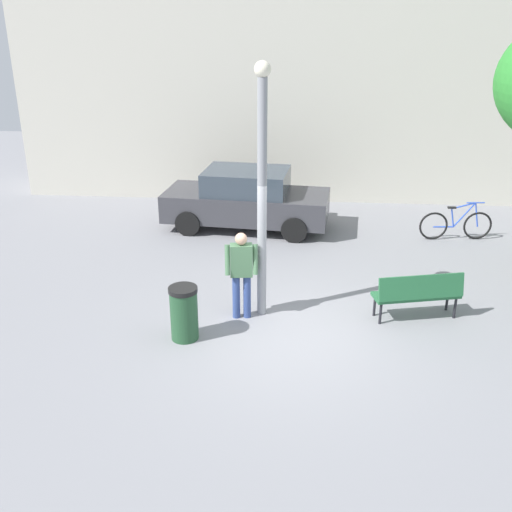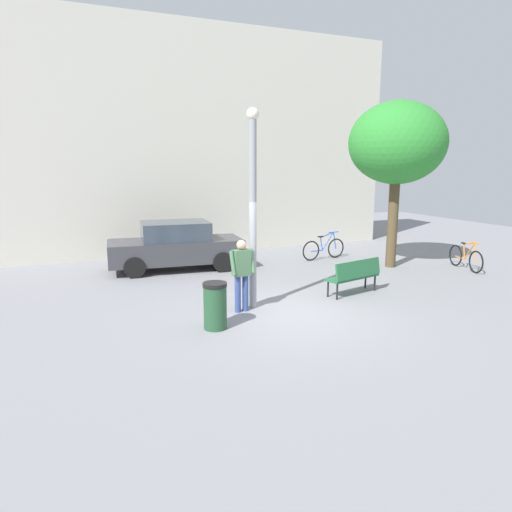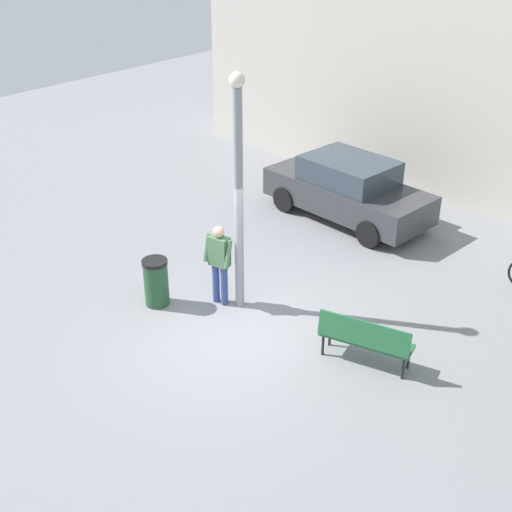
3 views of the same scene
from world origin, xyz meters
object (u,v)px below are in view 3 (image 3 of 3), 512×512
park_bench (365,338)px  parked_car_charcoal (348,189)px  lamppost (238,188)px  trash_bin (156,282)px  person_by_lamppost (219,260)px

park_bench → parked_car_charcoal: parked_car_charcoal is taller
lamppost → trash_bin: 2.58m
park_bench → parked_car_charcoal: (-3.60, 4.72, 0.23)m
park_bench → parked_car_charcoal: bearing=127.3°
lamppost → trash_bin: lamppost is taller
park_bench → parked_car_charcoal: size_ratio=0.38×
parked_car_charcoal → lamppost: bearing=-81.1°
person_by_lamppost → trash_bin: person_by_lamppost is taller
parked_car_charcoal → trash_bin: size_ratio=4.45×
lamppost → park_bench: 3.47m
person_by_lamppost → park_bench: bearing=3.4°
park_bench → parked_car_charcoal: 5.95m
person_by_lamppost → park_bench: 3.25m
person_by_lamppost → parked_car_charcoal: (-0.38, 4.91, -0.19)m
lamppost → parked_car_charcoal: 5.09m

